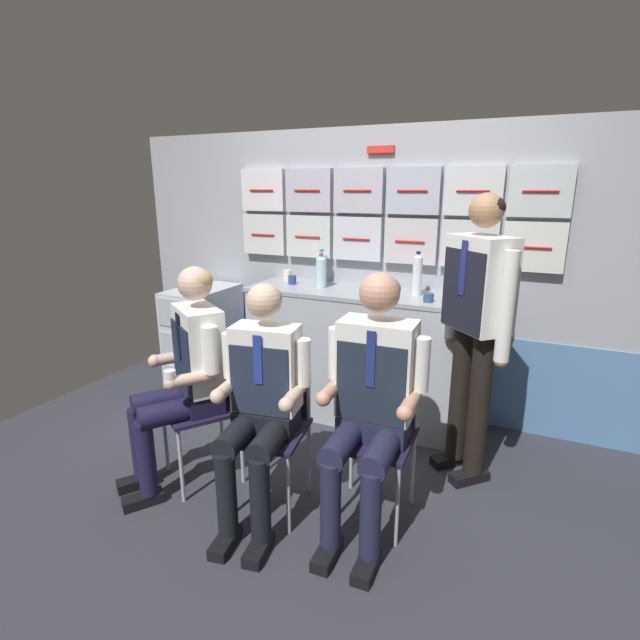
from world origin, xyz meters
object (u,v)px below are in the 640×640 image
object	(u,v)px
folding_chair_right	(273,409)
paper_cup_tan	(292,280)
service_trolley	(204,337)
crew_member_by_counter	(372,392)
crew_member_right	(261,395)
water_bottle_tall	(321,271)
folding_chair_left	(215,392)
folding_chair_by_counter	(379,416)
crew_member_standing	(476,316)
crew_member_left	(186,368)

from	to	relation	value
folding_chair_right	paper_cup_tan	xyz separation A→B (m)	(-0.49, 1.17, 0.48)
service_trolley	crew_member_by_counter	size ratio (longest dim) A/B	0.68
crew_member_right	folding_chair_right	bearing A→B (deg)	99.31
crew_member_by_counter	water_bottle_tall	xyz separation A→B (m)	(-0.80, 1.14, 0.37)
folding_chair_left	folding_chair_by_counter	bearing A→B (deg)	6.18
crew_member_standing	water_bottle_tall	size ratio (longest dim) A/B	6.60
folding_chair_right	folding_chair_by_counter	xyz separation A→B (m)	(0.56, 0.17, 0.00)
folding_chair_right	water_bottle_tall	size ratio (longest dim) A/B	3.38
crew_member_by_counter	folding_chair_left	bearing A→B (deg)	177.10
crew_member_standing	paper_cup_tan	world-z (taller)	crew_member_standing
service_trolley	crew_member_by_counter	bearing A→B (deg)	-29.24
crew_member_by_counter	crew_member_left	bearing A→B (deg)	-175.70
crew_member_standing	paper_cup_tan	xyz separation A→B (m)	(-1.44, 0.48, 0.01)
folding_chair_right	water_bottle_tall	bearing A→B (deg)	101.65
water_bottle_tall	paper_cup_tan	bearing A→B (deg)	175.81
crew_member_standing	crew_member_right	bearing A→B (deg)	-137.06
folding_chair_right	crew_member_standing	distance (m)	1.27
crew_member_by_counter	water_bottle_tall	size ratio (longest dim) A/B	5.19
folding_chair_by_counter	paper_cup_tan	distance (m)	1.53
folding_chair_right	folding_chair_left	bearing A→B (deg)	172.02
folding_chair_by_counter	crew_member_standing	xyz separation A→B (m)	(0.39, 0.53, 0.47)
folding_chair_right	paper_cup_tan	bearing A→B (deg)	112.86
crew_member_right	folding_chair_by_counter	world-z (taller)	crew_member_right
folding_chair_right	water_bottle_tall	distance (m)	1.31
crew_member_right	crew_member_standing	distance (m)	1.30
crew_member_standing	water_bottle_tall	xyz separation A→B (m)	(-1.19, 0.46, 0.10)
water_bottle_tall	crew_member_by_counter	bearing A→B (deg)	-55.01
crew_member_standing	crew_member_by_counter	bearing A→B (deg)	-119.36
folding_chair_right	crew_member_right	size ratio (longest dim) A/B	0.69
folding_chair_right	crew_member_right	world-z (taller)	crew_member_right
folding_chair_left	folding_chair_by_counter	distance (m)	1.00
folding_chair_by_counter	crew_member_standing	bearing A→B (deg)	53.47
crew_member_standing	paper_cup_tan	distance (m)	1.52
folding_chair_left	folding_chair_right	distance (m)	0.44
service_trolley	folding_chair_by_counter	size ratio (longest dim) A/B	1.05
folding_chair_left	crew_member_standing	distance (m)	1.59
crew_member_left	crew_member_by_counter	bearing A→B (deg)	4.30
crew_member_left	crew_member_standing	distance (m)	1.69
service_trolley	folding_chair_right	bearing A→B (deg)	-39.07
folding_chair_left	service_trolley	bearing A→B (deg)	130.96
folding_chair_by_counter	crew_member_by_counter	distance (m)	0.26
folding_chair_by_counter	water_bottle_tall	distance (m)	1.39
paper_cup_tan	folding_chair_right	bearing A→B (deg)	-67.14
crew_member_left	crew_member_right	world-z (taller)	crew_member_left
crew_member_right	paper_cup_tan	world-z (taller)	crew_member_right
crew_member_by_counter	crew_member_right	bearing A→B (deg)	-162.26
folding_chair_right	crew_member_by_counter	bearing A→B (deg)	1.04
folding_chair_left	crew_member_standing	bearing A→B (deg)	24.71
service_trolley	crew_member_left	distance (m)	1.38
folding_chair_by_counter	service_trolley	bearing A→B (deg)	154.55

